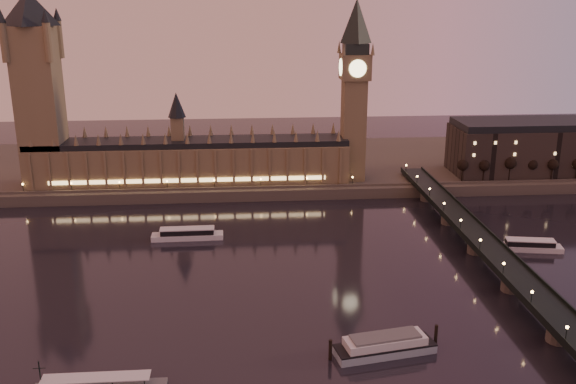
{
  "coord_description": "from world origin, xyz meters",
  "views": [
    {
      "loc": [
        -11.53,
        -237.66,
        110.07
      ],
      "look_at": [
        9.66,
        35.0,
        25.38
      ],
      "focal_mm": 40.0,
      "sensor_mm": 36.0,
      "label": 1
    }
  ],
  "objects": [
    {
      "name": "moored_barge",
      "position": [
        33.31,
        -59.86,
        2.9
      ],
      "size": [
        36.91,
        14.85,
        6.88
      ],
      "rotation": [
        0.0,
        0.0,
        0.18
      ],
      "color": "#8EA2B4",
      "rests_on": "ground"
    },
    {
      "name": "victoria_tower",
      "position": [
        -120.0,
        121.0,
        65.79
      ],
      "size": [
        31.68,
        31.68,
        118.0
      ],
      "color": "brown",
      "rests_on": "ground"
    },
    {
      "name": "far_embankment",
      "position": [
        30.0,
        165.0,
        3.0
      ],
      "size": [
        560.0,
        130.0,
        6.0
      ],
      "primitive_type": "cube",
      "color": "#423D35",
      "rests_on": "ground"
    },
    {
      "name": "bare_tree_4",
      "position": [
        171.17,
        109.0,
        15.04
      ],
      "size": [
        5.96,
        5.96,
        12.12
      ],
      "color": "black",
      "rests_on": "ground"
    },
    {
      "name": "bare_tree_2",
      "position": [
        143.9,
        109.0,
        15.04
      ],
      "size": [
        5.96,
        5.96,
        12.12
      ],
      "color": "black",
      "rests_on": "ground"
    },
    {
      "name": "bare_tree_0",
      "position": [
        116.64,
        109.0,
        15.04
      ],
      "size": [
        5.96,
        5.96,
        12.12
      ],
      "color": "black",
      "rests_on": "ground"
    },
    {
      "name": "palace_of_westminster",
      "position": [
        -40.12,
        120.99,
        21.71
      ],
      "size": [
        180.0,
        26.62,
        52.0
      ],
      "color": "brown",
      "rests_on": "ground"
    },
    {
      "name": "cruise_boat_b",
      "position": [
        117.31,
        20.2,
        2.27
      ],
      "size": [
        28.76,
        11.77,
        5.16
      ],
      "rotation": [
        0.0,
        0.0,
        -0.18
      ],
      "color": "silver",
      "rests_on": "ground"
    },
    {
      "name": "westminster_bridge",
      "position": [
        91.61,
        0.0,
        5.52
      ],
      "size": [
        13.2,
        260.0,
        15.3
      ],
      "color": "black",
      "rests_on": "ground"
    },
    {
      "name": "big_ben",
      "position": [
        53.99,
        120.99,
        63.95
      ],
      "size": [
        17.68,
        17.68,
        104.0
      ],
      "color": "brown",
      "rests_on": "ground"
    },
    {
      "name": "bare_tree_3",
      "position": [
        157.54,
        109.0,
        15.04
      ],
      "size": [
        5.96,
        5.96,
        12.12
      ],
      "color": "black",
      "rests_on": "ground"
    },
    {
      "name": "cruise_boat_a",
      "position": [
        -36.84,
        46.34,
        2.34
      ],
      "size": [
        33.36,
        7.68,
        5.32
      ],
      "rotation": [
        0.0,
        0.0,
        0.01
      ],
      "color": "silver",
      "rests_on": "ground"
    },
    {
      "name": "ground",
      "position": [
        0.0,
        0.0,
        0.0
      ],
      "size": [
        700.0,
        700.0,
        0.0
      ],
      "primitive_type": "plane",
      "color": "black",
      "rests_on": "ground"
    },
    {
      "name": "bare_tree_1",
      "position": [
        130.27,
        109.0,
        15.04
      ],
      "size": [
        5.96,
        5.96,
        12.12
      ],
      "color": "black",
      "rests_on": "ground"
    }
  ]
}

